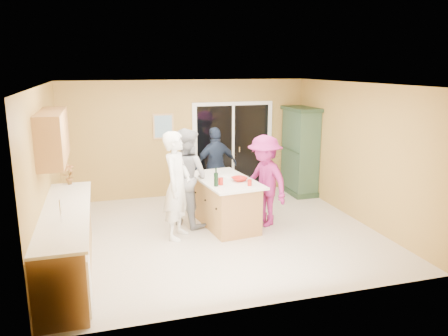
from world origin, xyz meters
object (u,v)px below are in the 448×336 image
object	(u,v)px
woman_grey	(187,177)
woman_magenta	(265,181)
green_hutch	(300,152)
woman_white	(177,186)
kitchen_island	(225,204)
woman_navy	(216,166)

from	to	relation	value
woman_grey	woman_magenta	bearing A→B (deg)	-141.92
green_hutch	woman_white	world-z (taller)	green_hutch
kitchen_island	green_hutch	size ratio (longest dim) A/B	0.89
woman_magenta	woman_grey	bearing A→B (deg)	-128.32
kitchen_island	woman_grey	bearing A→B (deg)	151.73
kitchen_island	woman_magenta	world-z (taller)	woman_magenta
woman_magenta	woman_navy	bearing A→B (deg)	178.43
woman_navy	woman_magenta	xyz separation A→B (m)	(0.52, -1.49, 0.01)
kitchen_island	woman_magenta	bearing A→B (deg)	-20.48
green_hutch	woman_magenta	distance (m)	2.33
woman_navy	kitchen_island	bearing A→B (deg)	71.87
woman_magenta	kitchen_island	bearing A→B (deg)	-124.45
woman_white	woman_grey	bearing A→B (deg)	4.08
kitchen_island	woman_magenta	distance (m)	0.84
woman_grey	woman_magenta	distance (m)	1.43
kitchen_island	green_hutch	bearing A→B (deg)	28.01
green_hutch	woman_navy	distance (m)	2.09
woman_navy	woman_white	bearing A→B (deg)	45.31
woman_white	woman_navy	size ratio (longest dim) A/B	1.12
green_hutch	woman_magenta	bearing A→B (deg)	-131.74
kitchen_island	woman_grey	world-z (taller)	woman_grey
green_hutch	woman_grey	xyz separation A→B (m)	(-2.91, -1.31, -0.07)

